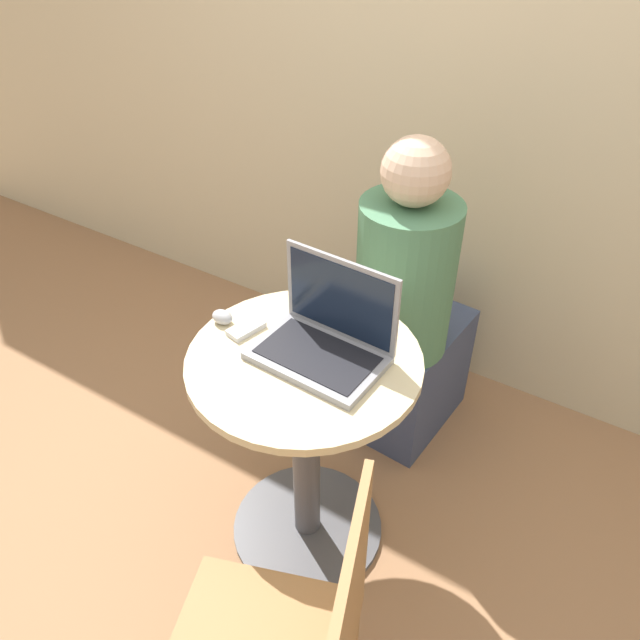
% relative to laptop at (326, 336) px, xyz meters
% --- Properties ---
extents(ground_plane, '(12.00, 12.00, 0.00)m').
position_rel_laptop_xyz_m(ground_plane, '(-0.04, -0.05, -0.82)').
color(ground_plane, '#9E704C').
extents(back_wall, '(7.00, 0.05, 2.60)m').
position_rel_laptop_xyz_m(back_wall, '(-0.04, 1.01, 0.48)').
color(back_wall, beige).
rests_on(back_wall, ground_plane).
extents(round_table, '(0.63, 0.63, 0.76)m').
position_rel_laptop_xyz_m(round_table, '(-0.04, -0.05, -0.35)').
color(round_table, '#4C4C51').
rests_on(round_table, ground_plane).
extents(laptop, '(0.35, 0.24, 0.26)m').
position_rel_laptop_xyz_m(laptop, '(0.00, 0.00, 0.00)').
color(laptop, gray).
rests_on(laptop, round_table).
extents(cell_phone, '(0.08, 0.11, 0.02)m').
position_rel_laptop_xyz_m(cell_phone, '(-0.24, -0.04, -0.05)').
color(cell_phone, silver).
rests_on(cell_phone, round_table).
extents(computer_mouse, '(0.06, 0.05, 0.04)m').
position_rel_laptop_xyz_m(computer_mouse, '(-0.32, -0.04, -0.04)').
color(computer_mouse, '#B2B2B7').
rests_on(computer_mouse, round_table).
extents(person_seated, '(0.34, 0.51, 1.20)m').
position_rel_laptop_xyz_m(person_seated, '(0.01, 0.54, -0.31)').
color(person_seated, '#3D4766').
rests_on(person_seated, ground_plane).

